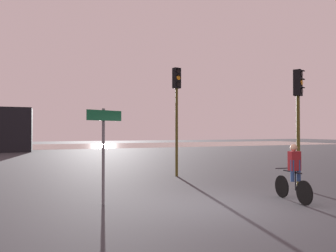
{
  "coord_description": "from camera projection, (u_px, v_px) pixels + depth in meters",
  "views": [
    {
      "loc": [
        -4.4,
        -7.57,
        1.98
      ],
      "look_at": [
        0.5,
        5.0,
        2.2
      ],
      "focal_mm": 35.0,
      "sensor_mm": 36.0,
      "label": 1
    }
  ],
  "objects": [
    {
      "name": "traffic_light_center",
      "position": [
        177.0,
        101.0,
        14.46
      ],
      "size": [
        0.37,
        0.39,
        4.79
      ],
      "rotation": [
        0.0,
        0.0,
        3.39
      ],
      "color": "#4C4719",
      "rests_on": "ground"
    },
    {
      "name": "traffic_light_near_right",
      "position": [
        298.0,
        106.0,
        11.32
      ],
      "size": [
        0.4,
        0.42,
        4.11
      ],
      "rotation": [
        0.0,
        0.0,
        3.7
      ],
      "color": "#4C4719",
      "rests_on": "ground"
    },
    {
      "name": "ground_plane",
      "position": [
        219.0,
        206.0,
        8.62
      ],
      "size": [
        120.0,
        120.0,
        0.0
      ],
      "primitive_type": "plane",
      "color": "#333338"
    },
    {
      "name": "cyclist",
      "position": [
        294.0,
        172.0,
        9.22
      ],
      "size": [
        0.47,
        1.7,
        1.62
      ],
      "rotation": [
        0.0,
        0.0,
        -0.13
      ],
      "color": "black",
      "rests_on": "ground"
    },
    {
      "name": "direction_sign_post",
      "position": [
        104.0,
        142.0,
        8.82
      ],
      "size": [
        1.02,
        0.48,
        2.6
      ],
      "rotation": [
        0.0,
        0.0,
        3.56
      ],
      "color": "slate",
      "rests_on": "ground"
    },
    {
      "name": "water_strip",
      "position": [
        76.0,
        146.0,
        43.89
      ],
      "size": [
        80.0,
        16.0,
        0.01
      ],
      "primitive_type": "cube",
      "color": "#9E937F",
      "rests_on": "ground"
    }
  ]
}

